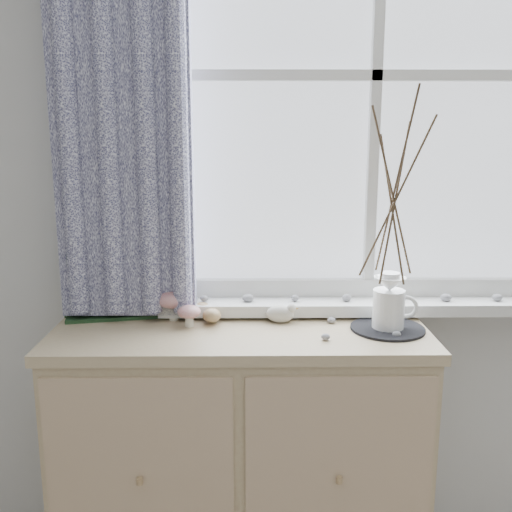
# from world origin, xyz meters

# --- Properties ---
(sideboard) EXTENTS (1.20, 0.45, 0.85)m
(sideboard) POSITION_xyz_m (-0.15, 1.75, 0.43)
(sideboard) COLOR tan
(sideboard) RESTS_ON ground
(botanical_book) EXTENTS (0.41, 0.20, 0.27)m
(botanical_book) POSITION_xyz_m (-0.57, 1.86, 0.99)
(botanical_book) COLOR #1C3B1E
(botanical_book) RESTS_ON sideboard
(toadstool_cluster) EXTENTS (0.15, 0.16, 0.10)m
(toadstool_cluster) POSITION_xyz_m (-0.36, 1.84, 0.91)
(toadstool_cluster) COLOR white
(toadstool_cluster) RESTS_ON sideboard
(wooden_eggs) EXTENTS (0.10, 0.12, 0.08)m
(wooden_eggs) POSITION_xyz_m (-0.26, 1.84, 0.88)
(wooden_eggs) COLOR tan
(wooden_eggs) RESTS_ON sideboard
(songbird_figurine) EXTENTS (0.13, 0.07, 0.06)m
(songbird_figurine) POSITION_xyz_m (-0.02, 1.83, 0.88)
(songbird_figurine) COLOR beige
(songbird_figurine) RESTS_ON sideboard
(crocheted_doily) EXTENTS (0.24, 0.24, 0.01)m
(crocheted_doily) POSITION_xyz_m (0.32, 1.75, 0.85)
(crocheted_doily) COLOR black
(crocheted_doily) RESTS_ON sideboard
(twig_pitcher) EXTENTS (0.32, 0.32, 0.76)m
(twig_pitcher) POSITION_xyz_m (0.32, 1.75, 1.28)
(twig_pitcher) COLOR white
(twig_pitcher) RESTS_ON crocheted_doily
(sideboard_pebbles) EXTENTS (0.33, 0.22, 0.02)m
(sideboard_pebbles) POSITION_xyz_m (0.15, 1.75, 0.86)
(sideboard_pebbles) COLOR #9B9A9D
(sideboard_pebbles) RESTS_ON sideboard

